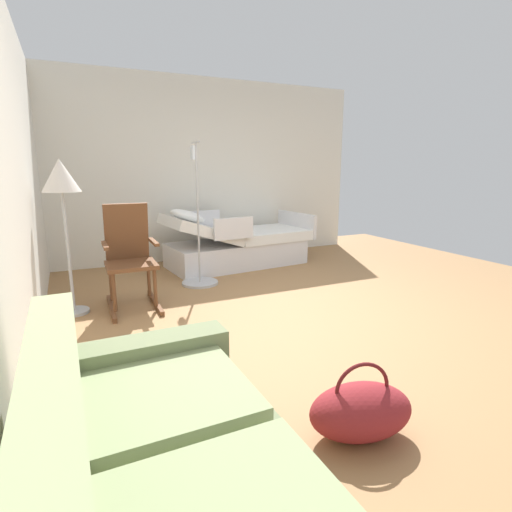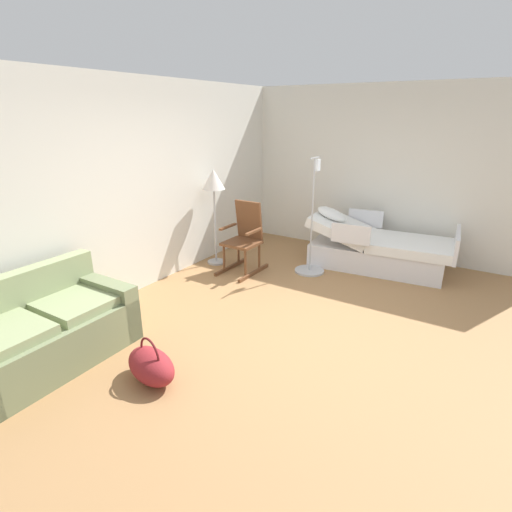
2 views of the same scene
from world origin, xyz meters
The scene contains 9 objects.
ground_plane centered at (0.00, 0.00, 0.00)m, with size 7.41×7.41×0.00m, color #9E7247.
back_wall centered at (0.00, 2.39, 1.35)m, with size 6.13×0.10×2.70m, color silver.
side_wall centered at (3.01, 0.00, 1.35)m, with size 0.10×4.89×2.70m, color silver.
hospital_bed centered at (2.28, -0.13, 0.29)m, with size 1.16×2.20×0.91m.
couch centered at (-1.89, 1.82, 0.31)m, with size 1.61×0.87×0.85m.
rocking_chair centered at (1.10, 1.52, 0.50)m, with size 0.77×0.51×1.05m.
floor_lamp centered at (1.12, 2.08, 1.23)m, with size 0.34×0.34×1.48m.
duffel_bag centered at (-1.55, 0.75, 0.15)m, with size 0.44×0.62×0.43m.
iv_pole centered at (1.57, 0.65, 0.25)m, with size 0.44×0.44×1.69m.
Camera 1 is at (-3.01, 2.04, 1.40)m, focal length 28.08 mm.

